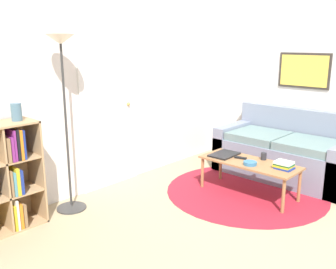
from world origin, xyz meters
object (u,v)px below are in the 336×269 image
object	(u,v)px
floor_lamp	(63,72)
cup	(264,156)
laptop	(224,155)
vase_on_shelf	(16,112)
couch	(287,153)
coffee_table	(249,165)
bowl	(250,163)

from	to	relation	value
floor_lamp	cup	xyz separation A→B (m)	(1.79, -1.25, -1.00)
cup	laptop	bearing A→B (deg)	111.17
floor_lamp	vase_on_shelf	world-z (taller)	floor_lamp
couch	cup	bearing A→B (deg)	-174.88
laptop	cup	xyz separation A→B (m)	(0.17, -0.43, 0.03)
coffee_table	cup	size ratio (longest dim) A/B	13.21
floor_lamp	cup	distance (m)	2.40
floor_lamp	laptop	distance (m)	2.09
laptop	vase_on_shelf	xyz separation A→B (m)	(-2.09, 0.89, 0.69)
bowl	cup	xyz separation A→B (m)	(0.27, -0.02, 0.02)
vase_on_shelf	floor_lamp	bearing A→B (deg)	-8.01
laptop	vase_on_shelf	world-z (taller)	vase_on_shelf
floor_lamp	laptop	size ratio (longest dim) A/B	4.93
laptop	bowl	bearing A→B (deg)	-103.85
laptop	vase_on_shelf	distance (m)	2.37
cup	vase_on_shelf	world-z (taller)	vase_on_shelf
vase_on_shelf	bowl	bearing A→B (deg)	-33.24
floor_lamp	laptop	xyz separation A→B (m)	(1.62, -0.82, -1.03)
coffee_table	floor_lamp	bearing A→B (deg)	144.13
couch	vase_on_shelf	bearing A→B (deg)	157.43
laptop	cup	world-z (taller)	cup
coffee_table	bowl	size ratio (longest dim) A/B	7.55
floor_lamp	coffee_table	xyz separation A→B (m)	(1.62, -1.17, -1.08)
coffee_table	cup	xyz separation A→B (m)	(0.17, -0.08, 0.08)
coffee_table	cup	world-z (taller)	cup
laptop	vase_on_shelf	bearing A→B (deg)	157.04
couch	bowl	world-z (taller)	couch
couch	bowl	bearing A→B (deg)	-177.12
laptop	bowl	distance (m)	0.43
floor_lamp	coffee_table	size ratio (longest dim) A/B	1.60
couch	coffee_table	xyz separation A→B (m)	(-0.92, 0.01, 0.06)
floor_lamp	bowl	bearing A→B (deg)	-39.12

